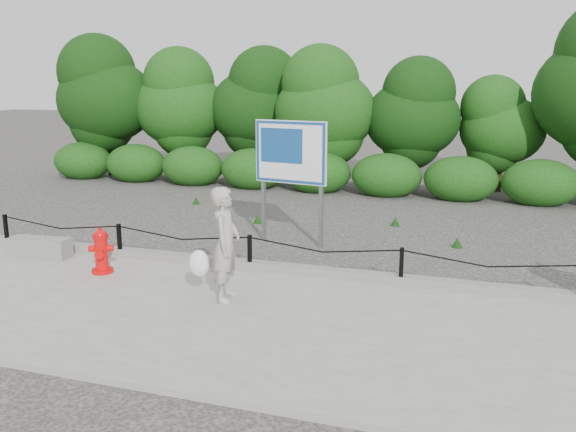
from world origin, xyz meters
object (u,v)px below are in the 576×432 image
at_px(concrete_block, 40,248).
at_px(advertising_sign, 290,158).
at_px(fire_hydrant, 101,251).
at_px(pedestrian, 224,245).

bearing_deg(concrete_block, advertising_sign, 33.50).
distance_m(fire_hydrant, pedestrian, 2.52).
relative_size(fire_hydrant, advertising_sign, 0.31).
xyz_separation_m(pedestrian, advertising_sign, (-0.14, 3.49, 0.82)).
bearing_deg(advertising_sign, fire_hydrant, -117.94).
xyz_separation_m(fire_hydrant, concrete_block, (-1.59, 0.42, -0.19)).
height_order(fire_hydrant, advertising_sign, advertising_sign).
bearing_deg(pedestrian, concrete_block, 68.24).
height_order(fire_hydrant, pedestrian, pedestrian).
height_order(pedestrian, advertising_sign, advertising_sign).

